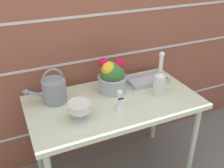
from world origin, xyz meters
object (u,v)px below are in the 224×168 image
at_px(watering_can, 54,90).
at_px(glass_decanter, 159,81).
at_px(crystal_pedestal_bowl, 80,108).
at_px(flower_planter, 112,76).
at_px(wire_tray, 147,81).
at_px(figurine_vase, 120,102).

bearing_deg(watering_can, glass_decanter, -15.87).
relative_size(crystal_pedestal_bowl, glass_decanter, 0.46).
relative_size(watering_can, glass_decanter, 0.92).
bearing_deg(flower_planter, wire_tray, 1.21).
xyz_separation_m(figurine_vase, wire_tray, (0.39, 0.27, -0.05)).
bearing_deg(wire_tray, figurine_vase, -145.04).
bearing_deg(glass_decanter, wire_tray, 83.95).
xyz_separation_m(glass_decanter, wire_tray, (0.02, 0.19, -0.10)).
height_order(crystal_pedestal_bowl, glass_decanter, glass_decanter).
height_order(crystal_pedestal_bowl, flower_planter, flower_planter).
bearing_deg(flower_planter, figurine_vase, -103.33).
xyz_separation_m(flower_planter, figurine_vase, (-0.06, -0.26, -0.06)).
bearing_deg(figurine_vase, watering_can, 142.92).
relative_size(flower_planter, wire_tray, 0.84).
xyz_separation_m(crystal_pedestal_bowl, figurine_vase, (0.28, -0.01, -0.02)).
bearing_deg(crystal_pedestal_bowl, glass_decanter, 5.64).
bearing_deg(glass_decanter, crystal_pedestal_bowl, -174.36).
distance_m(figurine_vase, wire_tray, 0.48).
relative_size(watering_can, figurine_vase, 2.05).
height_order(glass_decanter, wire_tray, glass_decanter).
xyz_separation_m(crystal_pedestal_bowl, wire_tray, (0.67, 0.26, -0.07)).
distance_m(crystal_pedestal_bowl, wire_tray, 0.72).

